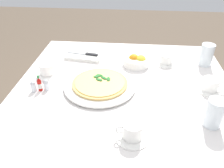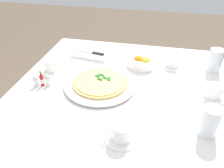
{
  "view_description": "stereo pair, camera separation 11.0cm",
  "coord_description": "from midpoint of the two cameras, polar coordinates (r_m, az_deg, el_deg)",
  "views": [
    {
      "loc": [
        -0.02,
        0.91,
        1.36
      ],
      "look_at": [
        0.06,
        -0.0,
        0.74
      ],
      "focal_mm": 36.07,
      "sensor_mm": 36.0,
      "label": 1
    },
    {
      "loc": [
        -0.13,
        0.9,
        1.36
      ],
      "look_at": [
        0.06,
        -0.0,
        0.74
      ],
      "focal_mm": 36.07,
      "sensor_mm": 36.0,
      "label": 2
    }
  ],
  "objects": [
    {
      "name": "water_glass_center_back",
      "position": [
        1.38,
        20.65,
        6.57
      ],
      "size": [
        0.07,
        0.07,
        0.13
      ],
      "color": "white",
      "rests_on": "dining_table"
    },
    {
      "name": "dinner_knife",
      "position": [
        1.41,
        -9.37,
        7.58
      ],
      "size": [
        0.2,
        0.05,
        0.01
      ],
      "rotation": [
        0.0,
        0.0,
        -0.18
      ],
      "color": "silver",
      "rests_on": "napkin_folded"
    },
    {
      "name": "water_glass_near_right",
      "position": [
        0.94,
        21.4,
        -7.42
      ],
      "size": [
        0.07,
        0.07,
        0.12
      ],
      "color": "white",
      "rests_on": "dining_table"
    },
    {
      "name": "pizza_plate",
      "position": [
        1.12,
        -5.85,
        -0.25
      ],
      "size": [
        0.35,
        0.35,
        0.02
      ],
      "color": "white",
      "rests_on": "dining_table"
    },
    {
      "name": "pizza",
      "position": [
        1.11,
        -5.89,
        0.36
      ],
      "size": [
        0.27,
        0.27,
        0.02
      ],
      "color": "#DBAD60",
      "rests_on": "pizza_plate"
    },
    {
      "name": "citrus_bowl",
      "position": [
        1.3,
        3.82,
        5.79
      ],
      "size": [
        0.15,
        0.15,
        0.07
      ],
      "color": "white",
      "rests_on": "dining_table"
    },
    {
      "name": "coffee_cup_left_edge",
      "position": [
        1.27,
        -18.59,
        3.33
      ],
      "size": [
        0.13,
        0.13,
        0.06
      ],
      "color": "white",
      "rests_on": "dining_table"
    },
    {
      "name": "coffee_cup_far_left",
      "position": [
        0.84,
        1.33,
        -12.0
      ],
      "size": [
        0.13,
        0.13,
        0.07
      ],
      "color": "white",
      "rests_on": "dining_table"
    },
    {
      "name": "dining_table",
      "position": [
        1.19,
        0.19,
        -6.37
      ],
      "size": [
        1.09,
        1.09,
        0.72
      ],
      "color": "white",
      "rests_on": "ground_plane"
    },
    {
      "name": "coffee_cup_near_left",
      "position": [
        1.34,
        11.29,
        6.07
      ],
      "size": [
        0.13,
        0.13,
        0.06
      ],
      "color": "white",
      "rests_on": "dining_table"
    },
    {
      "name": "coffee_cup_right_edge",
      "position": [
        1.15,
        21.23,
        -0.38
      ],
      "size": [
        0.13,
        0.13,
        0.07
      ],
      "color": "white",
      "rests_on": "dining_table"
    },
    {
      "name": "napkin_folded",
      "position": [
        1.41,
        -9.21,
        7.06
      ],
      "size": [
        0.24,
        0.16,
        0.02
      ],
      "rotation": [
        0.0,
        0.0,
        -0.13
      ],
      "color": "white",
      "rests_on": "dining_table"
    },
    {
      "name": "salt_shaker",
      "position": [
        1.16,
        -21.91,
        -0.77
      ],
      "size": [
        0.03,
        0.03,
        0.06
      ],
      "color": "white",
      "rests_on": "dining_table"
    },
    {
      "name": "hot_sauce_bottle",
      "position": [
        1.15,
        -20.55,
        -0.19
      ],
      "size": [
        0.02,
        0.02,
        0.08
      ],
      "color": "#B7140F",
      "rests_on": "dining_table"
    },
    {
      "name": "pepper_shaker",
      "position": [
        1.15,
        -19.01,
        -0.36
      ],
      "size": [
        0.03,
        0.03,
        0.06
      ],
      "color": "white",
      "rests_on": "dining_table"
    }
  ]
}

